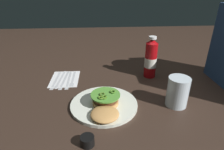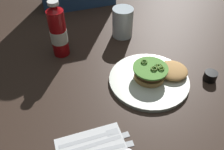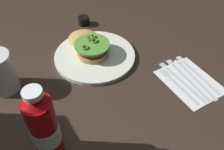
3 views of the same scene
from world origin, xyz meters
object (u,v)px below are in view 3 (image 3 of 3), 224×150
object	(u,v)px
steak_knife	(185,76)
table_knife	(179,78)
water_glass	(0,73)
napkin	(190,81)
ketchup_bottle	(44,128)
burger_sandwich	(89,45)
butter_knife	(195,71)
fork_utensil	(176,82)
dinner_plate	(95,56)
spoon_utensil	(189,72)
condiment_cup	(84,21)

from	to	relation	value
steak_knife	table_knife	distance (m)	0.02
water_glass	napkin	bearing A→B (deg)	-118.61
ketchup_bottle	table_knife	xyz separation A→B (m)	(0.03, -0.44, -0.10)
burger_sandwich	steak_knife	bearing A→B (deg)	-142.63
napkin	butter_knife	bearing A→B (deg)	-60.75
napkin	fork_utensil	xyz separation A→B (m)	(0.02, 0.04, 0.00)
dinner_plate	spoon_utensil	size ratio (longest dim) A/B	1.38
dinner_plate	spoon_utensil	world-z (taller)	dinner_plate
butter_knife	spoon_utensil	world-z (taller)	same
burger_sandwich	condiment_cup	world-z (taller)	burger_sandwich
condiment_cup	spoon_utensil	bearing A→B (deg)	-159.47
dinner_plate	condiment_cup	size ratio (longest dim) A/B	6.17
dinner_plate	ketchup_bottle	xyz separation A→B (m)	(-0.26, 0.26, 0.09)
spoon_utensil	dinner_plate	bearing A→B (deg)	44.35
ketchup_bottle	fork_utensil	xyz separation A→B (m)	(0.02, -0.42, -0.10)
ketchup_bottle	fork_utensil	size ratio (longest dim) A/B	1.28
table_knife	steak_knife	bearing A→B (deg)	-90.22
condiment_cup	butter_knife	size ratio (longest dim) A/B	0.23
condiment_cup	fork_utensil	bearing A→B (deg)	-167.93
burger_sandwich	condiment_cup	distance (m)	0.19
water_glass	butter_knife	size ratio (longest dim) A/B	0.63
butter_knife	dinner_plate	bearing A→B (deg)	46.25
table_knife	spoon_utensil	bearing A→B (deg)	-85.07
fork_utensil	napkin	bearing A→B (deg)	-113.02
dinner_plate	ketchup_bottle	world-z (taller)	ketchup_bottle
butter_knife	spoon_utensil	size ratio (longest dim) A/B	0.99
ketchup_bottle	water_glass	xyz separation A→B (m)	(0.28, 0.04, -0.04)
ketchup_bottle	burger_sandwich	bearing A→B (deg)	-40.78
burger_sandwich	ketchup_bottle	size ratio (longest dim) A/B	0.90
ketchup_bottle	condiment_cup	distance (m)	0.58
spoon_utensil	fork_utensil	xyz separation A→B (m)	(-0.01, 0.07, -0.00)
ketchup_bottle	butter_knife	size ratio (longest dim) A/B	1.11
dinner_plate	spoon_utensil	bearing A→B (deg)	-135.65
condiment_cup	water_glass	bearing A→B (deg)	118.08
fork_utensil	butter_knife	bearing A→B (deg)	-85.63
burger_sandwich	spoon_utensil	size ratio (longest dim) A/B	0.99
spoon_utensil	table_knife	bearing A→B (deg)	94.93
ketchup_bottle	butter_knife	xyz separation A→B (m)	(0.03, -0.51, -0.10)
burger_sandwich	water_glass	size ratio (longest dim) A/B	1.58
dinner_plate	napkin	size ratio (longest dim) A/B	1.49
water_glass	napkin	size ratio (longest dim) A/B	0.67
napkin	butter_knife	world-z (taller)	butter_knife
steak_knife	napkin	bearing A→B (deg)	175.79
condiment_cup	spoon_utensil	world-z (taller)	condiment_cup
spoon_utensil	napkin	bearing A→B (deg)	140.89
ketchup_bottle	napkin	bearing A→B (deg)	-89.90
dinner_plate	steak_knife	distance (m)	0.31
butter_knife	fork_utensil	size ratio (longest dim) A/B	1.16
dinner_plate	napkin	xyz separation A→B (m)	(-0.26, -0.20, -0.01)
dinner_plate	butter_knife	bearing A→B (deg)	-133.75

